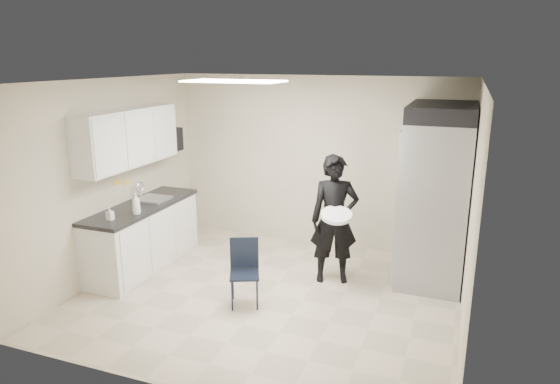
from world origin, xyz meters
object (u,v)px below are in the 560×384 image
at_px(man_tuxedo, 334,220).
at_px(commercial_fridge, 435,201).
at_px(folding_chair, 244,275).
at_px(lower_counter, 144,238).

bearing_deg(man_tuxedo, commercial_fridge, 6.66).
relative_size(folding_chair, man_tuxedo, 0.46).
relative_size(lower_counter, folding_chair, 2.48).
relative_size(commercial_fridge, folding_chair, 2.74).
height_order(folding_chair, man_tuxedo, man_tuxedo).
xyz_separation_m(lower_counter, commercial_fridge, (3.78, 1.07, 0.62)).
xyz_separation_m(lower_counter, man_tuxedo, (2.59, 0.49, 0.41)).
bearing_deg(lower_counter, man_tuxedo, 10.80).
bearing_deg(folding_chair, commercial_fridge, 15.07).
bearing_deg(commercial_fridge, lower_counter, -164.12).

